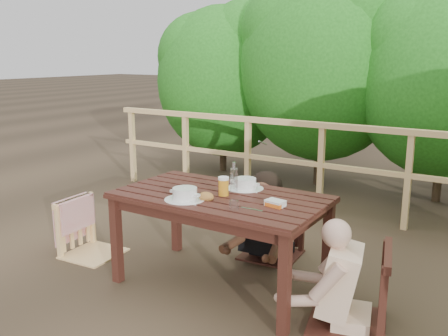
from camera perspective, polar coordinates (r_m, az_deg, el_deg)
The scene contains 16 objects.
ground at distance 3.83m, azimuth -0.41°, elevation -13.37°, with size 60.00×60.00×0.00m, color #4C3B28.
table at distance 3.69m, azimuth -0.42°, elevation -8.51°, with size 1.51×0.85×0.70m, color #341811.
chair_left at distance 4.35m, azimuth -15.23°, elevation -4.08°, with size 0.46×0.46×0.92m, color #E8BB77.
chair_far at distance 4.19m, azimuth 5.60°, elevation -4.06°, with size 0.47×0.47×0.95m, color #341811.
chair_right at distance 3.22m, azimuth 14.58°, elevation -9.30°, with size 0.50×0.50×1.01m, color #341811.
woman at distance 4.17m, azimuth 5.76°, elevation -2.45°, with size 0.48×0.59×1.19m, color black, non-canonical shape.
diner_right at distance 3.18m, azimuth 15.17°, elevation -8.16°, with size 0.47×0.57×1.16m, color beige, non-canonical shape.
railing at distance 5.36m, azimuth 11.17°, elevation -0.13°, with size 5.60×0.10×1.01m, color #E8BB77.
hedge_row at distance 6.26m, azimuth 19.40°, elevation 14.12°, with size 6.60×1.60×3.80m, color #216919, non-canonical shape.
soup_near at distance 3.45m, azimuth -4.56°, elevation -3.09°, with size 0.29×0.29×0.10m, color white.
soup_far at distance 3.73m, azimuth 2.49°, elevation -1.88°, with size 0.28×0.28×0.09m, color silver.
bread_roll at distance 3.45m, azimuth -2.08°, elevation -3.35°, with size 0.12×0.09×0.07m, color #A77634.
beer_glass at distance 3.53m, azimuth -0.05°, elevation -2.23°, with size 0.08×0.08×0.15m, color #C66F11.
bottle at distance 3.61m, azimuth 1.16°, elevation -1.18°, with size 0.06×0.06×0.24m, color white.
tumbler at distance 3.22m, azimuth 1.19°, elevation -4.43°, with size 0.07×0.07×0.08m, color silver.
butter_tub at distance 3.32m, azimuth 5.97°, elevation -4.19°, with size 0.13×0.09×0.06m, color silver.
Camera 1 is at (1.85, -2.89, 1.71)m, focal length 39.36 mm.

